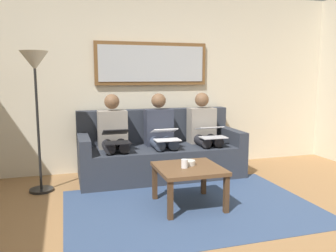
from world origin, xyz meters
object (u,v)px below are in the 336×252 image
(framed_mirror, at_px, (152,64))
(bowl, at_px, (188,163))
(laptop_black, at_px, (116,137))
(coffee_table, at_px, (189,172))
(person_right, at_px, (114,135))
(cup, at_px, (185,164))
(couch, at_px, (159,153))
(standing_lamp, at_px, (35,76))
(laptop_white, at_px, (166,135))
(person_middle, at_px, (161,133))
(laptop_silver, at_px, (211,132))
(person_left, at_px, (204,131))

(framed_mirror, relative_size, bowl, 11.06)
(bowl, distance_m, laptop_black, 1.08)
(coffee_table, xyz_separation_m, person_right, (0.63, -1.15, 0.24))
(coffee_table, distance_m, cup, 0.12)
(couch, bearing_deg, standing_lamp, 9.80)
(coffee_table, distance_m, laptop_white, 0.94)
(couch, relative_size, person_middle, 1.93)
(couch, bearing_deg, framed_mirror, -90.00)
(framed_mirror, distance_m, bowl, 1.89)
(cup, bearing_deg, laptop_white, -94.23)
(cup, height_order, bowl, cup)
(cup, bearing_deg, standing_lamp, -33.41)
(framed_mirror, height_order, person_middle, framed_mirror)
(laptop_silver, distance_m, person_right, 1.30)
(framed_mirror, distance_m, coffee_table, 1.99)
(laptop_black, bearing_deg, person_left, -169.64)
(coffee_table, distance_m, laptop_silver, 1.14)
(coffee_table, relative_size, laptop_white, 2.03)
(bowl, bearing_deg, framed_mirror, -89.63)
(person_middle, bearing_deg, framed_mirror, -90.00)
(couch, distance_m, bowl, 1.15)
(bowl, bearing_deg, person_middle, -89.47)
(laptop_white, bearing_deg, cup, 85.77)
(bowl, relative_size, person_middle, 0.13)
(couch, relative_size, framed_mirror, 1.33)
(couch, height_order, bowl, couch)
(person_left, height_order, laptop_silver, person_left)
(cup, height_order, person_right, person_right)
(coffee_table, relative_size, laptop_black, 1.82)
(person_right, distance_m, standing_lamp, 1.20)
(person_middle, height_order, laptop_white, person_middle)
(person_right, xyz_separation_m, laptop_black, (0.00, 0.23, 0.02))
(person_right, height_order, laptop_black, person_right)
(cup, height_order, laptop_white, laptop_white)
(person_left, relative_size, laptop_white, 3.45)
(bowl, distance_m, laptop_white, 0.85)
(laptop_silver, height_order, laptop_black, laptop_black)
(laptop_black, relative_size, standing_lamp, 0.22)
(coffee_table, relative_size, person_left, 0.59)
(person_left, distance_m, person_right, 1.28)
(laptop_silver, relative_size, person_middle, 0.30)
(person_left, xyz_separation_m, person_right, (1.28, 0.00, 0.00))
(laptop_silver, relative_size, laptop_white, 1.04)
(cup, relative_size, bowl, 0.60)
(person_left, xyz_separation_m, laptop_white, (0.64, 0.24, 0.01))
(person_left, bearing_deg, couch, -6.13)
(framed_mirror, bearing_deg, person_left, 144.47)
(framed_mirror, xyz_separation_m, standing_lamp, (1.55, 0.66, -0.18))
(coffee_table, distance_m, person_left, 1.34)
(framed_mirror, distance_m, laptop_black, 1.32)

